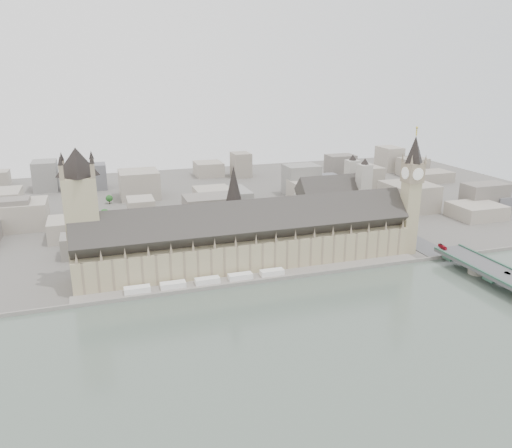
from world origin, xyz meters
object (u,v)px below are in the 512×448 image
object	(u,v)px
westminster_abbey	(333,203)
car_silver	(507,273)
victoria_tower	(82,211)
red_bus_north	(442,247)
palace_of_westminster	(249,239)
elizabeth_tower	(411,187)

from	to	relation	value
westminster_abbey	car_silver	size ratio (longest dim) A/B	15.60
victoria_tower	westminster_abbey	size ratio (longest dim) A/B	1.47
red_bus_north	car_silver	size ratio (longest dim) A/B	2.34
palace_of_westminster	westminster_abbey	bearing A→B (deg)	34.17
palace_of_westminster	car_silver	xyz separation A→B (m)	(165.07, -96.26, -11.74)
car_silver	westminster_abbey	bearing A→B (deg)	88.28
elizabeth_tower	car_silver	bearing A→B (deg)	-72.25
red_bus_north	victoria_tower	bearing A→B (deg)	-179.67
elizabeth_tower	car_silver	size ratio (longest dim) A/B	24.66
red_bus_north	car_silver	distance (m)	60.47
palace_of_westminster	victoria_tower	world-z (taller)	victoria_tower
red_bus_north	palace_of_westminster	bearing A→B (deg)	175.87
palace_of_westminster	elizabeth_tower	size ratio (longest dim) A/B	2.47
red_bus_north	car_silver	world-z (taller)	red_bus_north
elizabeth_tower	red_bus_north	xyz separation A→B (m)	(17.47, -24.86, -46.42)
elizabeth_tower	westminster_abbey	bearing A→B (deg)	107.29
victoria_tower	red_bus_north	distance (m)	284.12
westminster_abbey	red_bus_north	distance (m)	121.15
elizabeth_tower	red_bus_north	bearing A→B (deg)	-54.89
car_silver	palace_of_westminster	bearing A→B (deg)	130.52
westminster_abbey	red_bus_north	bearing A→B (deg)	-68.28
elizabeth_tower	westminster_abbey	distance (m)	96.91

